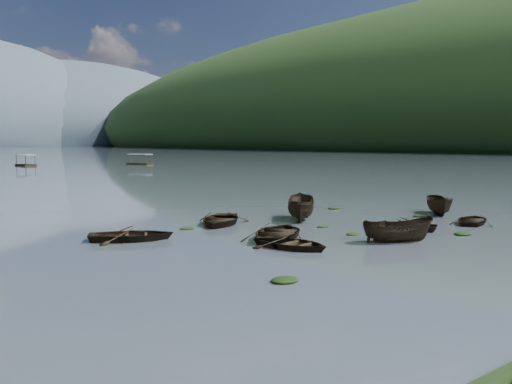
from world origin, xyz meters
TOP-DOWN VIEW (x-y plane):
  - ground_plane at (0.00, 0.00)m, footprint 2400.00×2400.00m
  - haze_mtn_d at (320.00, 900.00)m, footprint 520.00×520.00m
  - rowboat_0 at (-4.61, 3.52)m, footprint 3.63×4.58m
  - rowboat_1 at (-3.20, 6.06)m, footprint 6.25×5.95m
  - rowboat_2 at (0.95, 1.23)m, footprint 4.24×3.20m
  - rowboat_3 at (4.73, 3.90)m, footprint 4.60×5.19m
  - rowboat_4 at (10.58, 2.45)m, footprint 4.69×4.15m
  - rowboat_5 at (12.95, 6.48)m, footprint 4.15×4.08m
  - rowboat_6 at (-9.77, 10.73)m, footprint 5.55×5.04m
  - rowboat_7 at (-2.58, 12.54)m, footprint 5.94×5.89m
  - rowboat_8 at (3.00, 10.87)m, footprint 4.73×4.74m
  - weed_clump_0 at (-9.52, -1.38)m, footprint 1.16×0.95m
  - weed_clump_1 at (0.89, 4.31)m, footprint 0.86×0.69m
  - weed_clump_2 at (5.83, 0.33)m, footprint 1.12×0.90m
  - weed_clump_3 at (1.68, 7.44)m, footprint 0.81×0.68m
  - weed_clump_4 at (10.75, 6.66)m, footprint 1.03×0.82m
  - weed_clump_5 at (-9.16, 10.37)m, footprint 0.89×0.72m
  - weed_clump_6 at (-5.28, 12.21)m, footprint 0.94×0.78m
  - weed_clump_7 at (9.49, 13.75)m, footprint 1.15×0.92m
  - pontoon_centre at (16.59, 113.28)m, footprint 2.93×6.39m
  - pontoon_right at (39.95, 104.22)m, footprint 4.69×6.71m

SIDE VIEW (x-z plane):
  - ground_plane at x=0.00m, z-range 0.00..0.00m
  - haze_mtn_d at x=320.00m, z-range -110.00..110.00m
  - rowboat_0 at x=-4.61m, z-range -0.43..0.43m
  - rowboat_1 at x=-3.20m, z-range -0.53..0.53m
  - rowboat_2 at x=0.95m, z-range -0.77..0.77m
  - rowboat_3 at x=4.73m, z-range -0.44..0.44m
  - rowboat_4 at x=10.58m, z-range -0.40..0.40m
  - rowboat_5 at x=12.95m, z-range -0.82..0.82m
  - rowboat_6 at x=-9.77m, z-range -0.47..0.47m
  - rowboat_7 at x=-2.58m, z-range -0.51..0.51m
  - rowboat_8 at x=3.00m, z-range -0.94..0.94m
  - weed_clump_0 at x=-9.52m, z-range -0.13..0.13m
  - weed_clump_1 at x=0.89m, z-range -0.09..0.09m
  - weed_clump_2 at x=5.83m, z-range -0.12..0.12m
  - weed_clump_3 at x=1.68m, z-range -0.09..0.09m
  - weed_clump_4 at x=10.75m, z-range -0.11..0.11m
  - weed_clump_5 at x=-9.16m, z-range -0.09..0.09m
  - weed_clump_6 at x=-5.28m, z-range -0.10..0.10m
  - weed_clump_7 at x=9.49m, z-range -0.13..0.13m
  - pontoon_centre at x=16.59m, z-range -1.20..1.20m
  - pontoon_right at x=39.95m, z-range -1.19..1.19m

